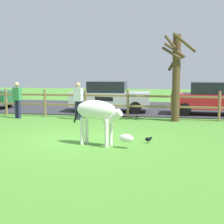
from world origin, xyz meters
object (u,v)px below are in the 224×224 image
Objects in this scene: parked_car_red at (213,98)px; parked_car_silver at (110,96)px; visitor_right_of_tree at (17,98)px; crow_on_grass at (148,139)px; visitor_left_of_tree at (78,99)px; bare_tree at (176,74)px; zebra at (99,114)px.

parked_car_silver is at bearing 177.14° from parked_car_red.
parked_car_red is 0.99× the size of parked_car_silver.
parked_car_red is 2.47× the size of visitor_right_of_tree.
crow_on_grass is 0.13× the size of visitor_right_of_tree.
crow_on_grass is at bearing -109.75° from parked_car_red.
visitor_left_of_tree is 2.82m from visitor_right_of_tree.
visitor_left_of_tree and visitor_right_of_tree have the same top height.
bare_tree reaches higher than zebra.
parked_car_red is 9.17m from visitor_right_of_tree.
parked_car_silver is 4.69m from visitor_right_of_tree.
crow_on_grass is 0.05× the size of parked_car_silver.
visitor_left_of_tree is at bearing 128.34° from crow_on_grass.
zebra is 8.42m from parked_car_red.
bare_tree is 4.35m from visitor_left_of_tree.
parked_car_red is at bearing 23.13° from visitor_left_of_tree.
visitor_left_of_tree is (-5.95, -2.54, 0.06)m from parked_car_red.
bare_tree is 7.12m from visitor_right_of_tree.
visitor_right_of_tree is (-6.28, 4.26, 0.78)m from crow_on_grass.
bare_tree reaches higher than visitor_left_of_tree.
visitor_right_of_tree is at bearing -163.05° from parked_car_red.
crow_on_grass is 0.05× the size of parked_car_red.
crow_on_grass is 5.64m from visitor_left_of_tree.
visitor_right_of_tree is (-8.77, -2.67, 0.06)m from parked_car_red.
visitor_right_of_tree is at bearing -141.33° from parked_car_silver.
zebra is at bearing -80.87° from parked_car_silver.
visitor_left_of_tree is (-2.09, 4.94, -0.02)m from zebra.
parked_car_red is at bearing 52.52° from bare_tree.
parked_car_silver is at bearing 142.95° from bare_tree.
parked_car_red reaches higher than zebra.
bare_tree is 16.97× the size of crow_on_grass.
zebra is at bearing -158.10° from crow_on_grass.
bare_tree is at bearing 3.18° from visitor_right_of_tree.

